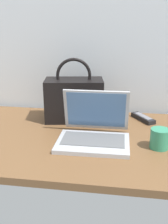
# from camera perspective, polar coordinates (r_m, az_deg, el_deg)

# --- Properties ---
(desk) EXTENTS (1.60, 0.76, 0.03)m
(desk) POSITION_cam_1_polar(r_m,az_deg,el_deg) (1.27, -2.29, -5.65)
(desk) COLOR brown
(desk) RESTS_ON ground
(laptop) EXTENTS (0.31, 0.27, 0.21)m
(laptop) POSITION_cam_1_polar(r_m,az_deg,el_deg) (1.20, 2.13, -4.00)
(laptop) COLOR #B2B5BA
(laptop) RESTS_ON desk
(coffee_mug) EXTENTS (0.11, 0.08, 0.09)m
(coffee_mug) POSITION_cam_1_polar(r_m,az_deg,el_deg) (1.18, 15.78, -5.43)
(coffee_mug) COLOR #338C66
(coffee_mug) RESTS_ON desk
(remote_control_near) EXTENTS (0.13, 0.16, 0.02)m
(remote_control_near) POSITION_cam_1_polar(r_m,az_deg,el_deg) (1.49, 12.30, -1.24)
(remote_control_near) COLOR black
(remote_control_near) RESTS_ON desk
(handbag) EXTENTS (0.32, 0.21, 0.33)m
(handbag) POSITION_cam_1_polar(r_m,az_deg,el_deg) (1.43, -2.11, 2.79)
(handbag) COLOR black
(handbag) RESTS_ON desk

